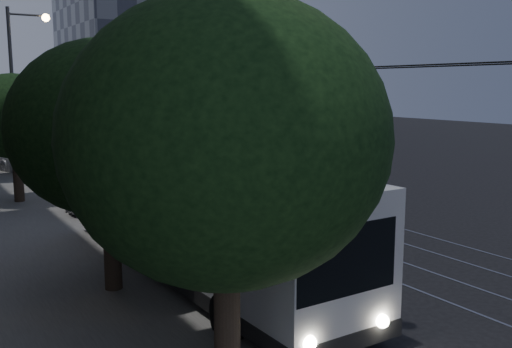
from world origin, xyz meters
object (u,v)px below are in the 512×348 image
object	(u,v)px
car_white_a	(61,179)
streetlamp_near	(288,73)
car_white_d	(5,148)
streetlamp_far	(20,76)
pickup_silver	(111,185)
car_white_b	(31,162)
trolleybus	(193,213)
car_white_c	(50,157)

from	to	relation	value
car_white_a	streetlamp_near	bearing A→B (deg)	-107.94
car_white_d	streetlamp_far	world-z (taller)	streetlamp_far
pickup_silver	car_white_b	bearing A→B (deg)	117.99
car_white_a	car_white_b	distance (m)	6.61
streetlamp_far	pickup_silver	bearing A→B (deg)	-80.80
trolleybus	car_white_a	size ratio (longest dim) A/B	3.68
trolleybus	car_white_b	size ratio (longest dim) A/B	2.51
car_white_a	streetlamp_far	world-z (taller)	streetlamp_far
car_white_c	streetlamp_far	size ratio (longest dim) A/B	0.45
pickup_silver	streetlamp_near	world-z (taller)	streetlamp_near
car_white_b	streetlamp_far	size ratio (longest dim) A/B	0.54
trolleybus	car_white_a	world-z (taller)	trolleybus
streetlamp_near	trolleybus	bearing A→B (deg)	82.68
pickup_silver	car_white_c	bearing A→B (deg)	110.31
car_white_b	streetlamp_near	xyz separation A→B (m)	(-0.50, -27.21, 4.75)
car_white_d	trolleybus	bearing A→B (deg)	-103.57
trolleybus	car_white_c	distance (m)	24.14
car_white_b	car_white_c	bearing A→B (deg)	37.39
trolleybus	car_white_b	xyz separation A→B (m)	(-0.20, 21.75, -1.03)
car_white_a	streetlamp_far	xyz separation A→B (m)	(-0.67, 5.63, 5.19)
trolleybus	pickup_silver	bearing A→B (deg)	83.53
pickup_silver	streetlamp_near	size ratio (longest dim) A/B	0.73
car_white_d	car_white_c	bearing A→B (deg)	-93.75
pickup_silver	car_white_b	size ratio (longest dim) A/B	1.28
pickup_silver	streetlamp_near	xyz separation A→B (m)	(-1.69, -15.82, 4.58)
car_white_b	streetlamp_near	distance (m)	27.62
car_white_c	pickup_silver	bearing A→B (deg)	-110.48
car_white_a	car_white_b	bearing A→B (deg)	75.52
car_white_d	pickup_silver	bearing A→B (deg)	-100.94
pickup_silver	streetlamp_far	bearing A→B (deg)	121.21
trolleybus	pickup_silver	world-z (taller)	trolleybus
car_white_c	streetlamp_near	size ratio (longest dim) A/B	0.48
pickup_silver	trolleybus	bearing A→B (deg)	-73.45
car_white_d	streetlamp_far	size ratio (longest dim) A/B	0.37
pickup_silver	car_white_d	xyz separation A→B (m)	(-1.05, 22.04, -0.32)
car_white_c	streetlamp_near	world-z (taller)	streetlamp_near
car_white_d	car_white_a	bearing A→B (deg)	-103.54
streetlamp_far	trolleybus	bearing A→B (deg)	-88.09
streetlamp_near	streetlamp_far	world-z (taller)	streetlamp_far
car_white_d	streetlamp_near	size ratio (longest dim) A/B	0.39
car_white_b	streetlamp_near	size ratio (longest dim) A/B	0.57
trolleybus	car_white_a	xyz separation A→B (m)	(-0.02, 15.15, -1.18)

